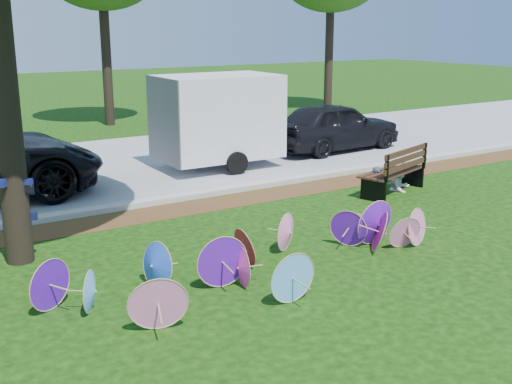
% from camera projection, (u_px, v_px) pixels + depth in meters
% --- Properties ---
extents(ground, '(90.00, 90.00, 0.00)m').
position_uv_depth(ground, '(299.00, 283.00, 9.64)').
color(ground, black).
rests_on(ground, ground).
extents(mulch_strip, '(90.00, 1.00, 0.01)m').
position_uv_depth(mulch_strip, '(171.00, 211.00, 13.31)').
color(mulch_strip, '#472D16').
rests_on(mulch_strip, ground).
extents(curb, '(90.00, 0.30, 0.12)m').
position_uv_depth(curb, '(158.00, 201.00, 13.87)').
color(curb, '#B7B5AD').
rests_on(curb, ground).
extents(street, '(90.00, 8.00, 0.01)m').
position_uv_depth(street, '(95.00, 168.00, 17.27)').
color(street, gray).
rests_on(street, ground).
extents(parasol_pile, '(6.86, 2.03, 0.84)m').
position_uv_depth(parasol_pile, '(272.00, 252.00, 9.88)').
color(parasol_pile, blue).
rests_on(parasol_pile, ground).
extents(dark_pickup, '(4.45, 2.01, 1.48)m').
position_uv_depth(dark_pickup, '(335.00, 126.00, 19.50)').
color(dark_pickup, black).
rests_on(dark_pickup, ground).
extents(cargo_trailer, '(3.13, 2.01, 2.77)m').
position_uv_depth(cargo_trailer, '(218.00, 116.00, 16.99)').
color(cargo_trailer, silver).
rests_on(cargo_trailer, ground).
extents(park_bench, '(2.16, 1.35, 1.06)m').
position_uv_depth(park_bench, '(392.00, 170.00, 14.64)').
color(park_bench, black).
rests_on(park_bench, ground).
extents(person_left, '(0.52, 0.42, 1.23)m').
position_uv_depth(person_left, '(379.00, 168.00, 14.48)').
color(person_left, '#363F4A').
rests_on(person_left, ground).
extents(person_right, '(0.69, 0.57, 1.27)m').
position_uv_depth(person_right, '(402.00, 164.00, 14.84)').
color(person_right, silver).
rests_on(person_right, ground).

